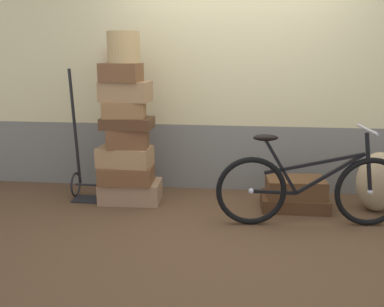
# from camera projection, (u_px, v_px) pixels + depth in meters

# --- Properties ---
(ground) EXTENTS (9.58, 5.20, 0.06)m
(ground) POSITION_uv_depth(u_px,v_px,m) (233.00, 217.00, 4.22)
(ground) COLOR #513823
(station_building) EXTENTS (7.58, 0.74, 2.82)m
(station_building) POSITION_uv_depth(u_px,v_px,m) (239.00, 62.00, 4.70)
(station_building) COLOR slate
(station_building) RESTS_ON ground
(suitcase_0) EXTENTS (0.64, 0.39, 0.22)m
(suitcase_0) POSITION_uv_depth(u_px,v_px,m) (131.00, 191.00, 4.53)
(suitcase_0) COLOR #937051
(suitcase_0) RESTS_ON ground
(suitcase_1) EXTENTS (0.55, 0.37, 0.17)m
(suitcase_1) POSITION_uv_depth(u_px,v_px,m) (127.00, 174.00, 4.45)
(suitcase_1) COLOR brown
(suitcase_1) RESTS_ON suitcase_0
(suitcase_2) EXTENTS (0.55, 0.36, 0.19)m
(suitcase_2) POSITION_uv_depth(u_px,v_px,m) (125.00, 156.00, 4.42)
(suitcase_2) COLOR #9E754C
(suitcase_2) RESTS_ON suitcase_1
(suitcase_3) EXTENTS (0.42, 0.30, 0.19)m
(suitcase_3) POSITION_uv_depth(u_px,v_px,m) (128.00, 138.00, 4.36)
(suitcase_3) COLOR brown
(suitcase_3) RESTS_ON suitcase_2
(suitcase_4) EXTENTS (0.51, 0.31, 0.11)m
(suitcase_4) POSITION_uv_depth(u_px,v_px,m) (127.00, 123.00, 4.33)
(suitcase_4) COLOR #4C2D19
(suitcase_4) RESTS_ON suitcase_3
(suitcase_5) EXTENTS (0.43, 0.29, 0.16)m
(suitcase_5) POSITION_uv_depth(u_px,v_px,m) (124.00, 110.00, 4.29)
(suitcase_5) COLOR olive
(suitcase_5) RESTS_ON suitcase_4
(suitcase_6) EXTENTS (0.50, 0.32, 0.20)m
(suitcase_6) POSITION_uv_depth(u_px,v_px,m) (126.00, 91.00, 4.28)
(suitcase_6) COLOR #9E754C
(suitcase_6) RESTS_ON suitcase_5
(suitcase_7) EXTENTS (0.41, 0.28, 0.18)m
(suitcase_7) POSITION_uv_depth(u_px,v_px,m) (121.00, 72.00, 4.20)
(suitcase_7) COLOR brown
(suitcase_7) RESTS_ON suitcase_6
(suitcase_8) EXTENTS (0.66, 0.44, 0.13)m
(suitcase_8) POSITION_uv_depth(u_px,v_px,m) (294.00, 202.00, 4.35)
(suitcase_8) COLOR #4C2D19
(suitcase_8) RESTS_ON ground
(suitcase_9) EXTENTS (0.58, 0.39, 0.18)m
(suitcase_9) POSITION_uv_depth(u_px,v_px,m) (296.00, 187.00, 4.31)
(suitcase_9) COLOR brown
(suitcase_9) RESTS_ON suitcase_8
(wicker_basket) EXTENTS (0.31, 0.31, 0.30)m
(wicker_basket) POSITION_uv_depth(u_px,v_px,m) (124.00, 47.00, 4.17)
(wicker_basket) COLOR tan
(wicker_basket) RESTS_ON suitcase_7
(luggage_trolley) EXTENTS (0.44, 0.35, 1.36)m
(luggage_trolley) POSITION_uv_depth(u_px,v_px,m) (93.00, 168.00, 4.60)
(luggage_trolley) COLOR black
(luggage_trolley) RESTS_ON ground
(burlap_sack) EXTENTS (0.41, 0.35, 0.59)m
(burlap_sack) POSITION_uv_depth(u_px,v_px,m) (378.00, 182.00, 4.23)
(burlap_sack) COLOR tan
(burlap_sack) RESTS_ON ground
(bicycle) EXTENTS (1.68, 0.46, 0.89)m
(bicycle) POSITION_uv_depth(u_px,v_px,m) (310.00, 189.00, 3.87)
(bicycle) COLOR black
(bicycle) RESTS_ON ground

